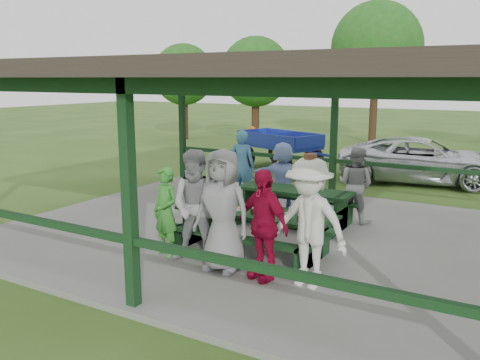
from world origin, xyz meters
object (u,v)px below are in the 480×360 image
Objects in this scene: contestant_grey_mid at (223,211)px; contestant_grey_left at (198,207)px; picnic_table_far at (294,202)px; pickup_truck at (422,160)px; picnic_table_near at (250,226)px; contestant_white_fedora at (309,223)px; contestant_green at (166,212)px; spectator_blue at (242,165)px; contestant_red at (263,225)px; farm_trailer at (280,149)px; spectator_grey at (355,185)px; spectator_lblue at (283,178)px.

contestant_grey_left is at bearing 165.52° from contestant_grey_mid.
picnic_table_far is 0.49× the size of pickup_truck.
contestant_white_fedora reaches higher than picnic_table_near.
contestant_green is at bearing 173.07° from contestant_grey_mid.
contestant_grey_mid reaches higher than spectator_blue.
spectator_blue reaches higher than contestant_red.
contestant_white_fedora reaches higher than pickup_truck.
spectator_blue is 5.28m from farm_trailer.
pickup_truck reaches higher than picnic_table_near.
spectator_blue is at bearing 113.94° from contestant_grey_mid.
spectator_blue is (-2.08, 3.31, 0.40)m from picnic_table_near.
contestant_red reaches higher than spectator_grey.
contestant_green is at bearing 93.62° from spectator_blue.
spectator_lblue is at bearing 129.72° from contestant_red.
contestant_white_fedora is at bearing -30.70° from picnic_table_near.
picnic_table_far is 1.55× the size of contestant_green.
contestant_white_fedora is (1.41, 0.07, -0.01)m from contestant_grey_mid.
spectator_lblue is at bearing 151.99° from pickup_truck.
contestant_white_fedora is 4.15m from spectator_lblue.
spectator_blue is 1.09× the size of spectator_grey.
picnic_table_near is 1.04m from contestant_grey_mid.
spectator_grey is at bearing 39.05° from picnic_table_far.
contestant_grey_left is 4.38m from spectator_blue.
contestant_grey_mid is 1.15× the size of contestant_red.
contestant_green is at bearing -55.81° from farm_trailer.
contestant_grey_mid is 1.20× the size of spectator_lblue.
spectator_blue is at bearing -30.88° from spectator_lblue.
contestant_grey_mid is 3.86m from spectator_grey.
spectator_lblue is at bearing 72.46° from contestant_grey_left.
spectator_blue is at bearing 136.35° from contestant_white_fedora.
spectator_blue is (-2.09, 4.22, -0.09)m from contestant_grey_mid.
contestant_grey_mid reaches higher than spectator_grey.
spectator_blue is (-3.50, 4.15, -0.08)m from contestant_white_fedora.
pickup_truck is (0.53, 9.24, -0.27)m from contestant_red.
contestant_red is 1.05× the size of spectator_grey.
spectator_lblue is (-0.62, 0.72, 0.34)m from picnic_table_far.
contestant_grey_left is at bearing -99.46° from picnic_table_far.
spectator_lblue is 5.93m from pickup_truck.
picnic_table_near is at bearing 96.05° from spectator_lblue.
spectator_lblue is at bearing 104.17° from picnic_table_near.
contestant_red is at bearing 103.03° from spectator_lblue.
contestant_green is at bearing 161.98° from contestant_grey_left.
spectator_grey is (3.02, -0.48, -0.08)m from spectator_blue.
contestant_red reaches higher than spectator_lblue.
farm_trailer is (-1.43, 5.08, -0.30)m from spectator_blue.
contestant_grey_mid is at bearing 85.71° from spectator_grey.
pickup_truck is (1.24, 9.24, -0.40)m from contestant_grey_mid.
pickup_truck is (1.25, 8.32, 0.09)m from picnic_table_near.
contestant_grey_left is (-0.47, -2.80, 0.47)m from picnic_table_far.
picnic_table_near is 1.38× the size of contestant_white_fedora.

